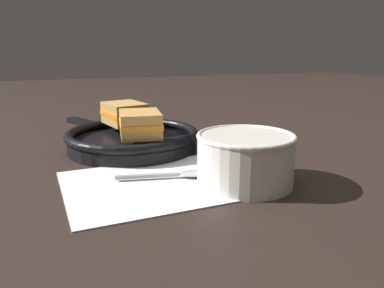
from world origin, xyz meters
The scene contains 7 objects.
ground_plane centered at (0.00, 0.00, 0.00)m, with size 4.00×4.00×0.00m, color black.
napkin centered at (-0.03, -0.05, 0.00)m, with size 0.28×0.24×0.00m.
soup_bowl centered at (0.10, -0.09, 0.04)m, with size 0.15×0.15×0.08m.
spoon centered at (0.02, -0.04, 0.01)m, with size 0.15×0.04×0.01m.
skillet centered at (-0.02, 0.17, 0.02)m, with size 0.27×0.36×0.04m.
sandwich_near_left centered at (-0.03, 0.23, 0.06)m, with size 0.10×0.11×0.05m.
sandwich_near_right centered at (-0.02, 0.10, 0.06)m, with size 0.09×0.11×0.05m.
Camera 1 is at (-0.16, -0.58, 0.21)m, focal length 35.00 mm.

